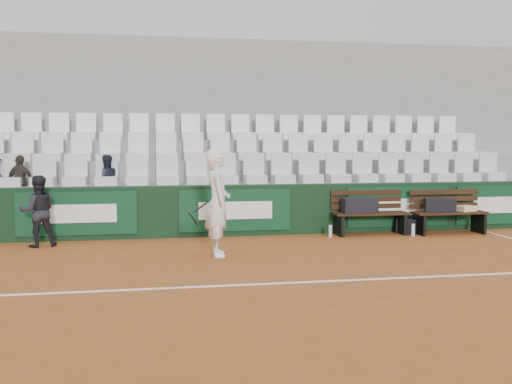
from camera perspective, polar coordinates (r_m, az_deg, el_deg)
The scene contains 22 objects.
ground at distance 7.62m, azimuth 3.47°, elevation -9.07°, with size 80.00×80.00×0.00m, color #9E5123.
court_baseline at distance 7.62m, azimuth 3.47°, elevation -9.05°, with size 18.00×0.06×0.01m, color white.
back_barrier at distance 11.40m, azimuth -0.84°, elevation -1.80°, with size 18.00×0.34×1.00m.
grandstand_tier_front at distance 12.01m, azimuth -1.64°, elevation -1.46°, with size 18.00×0.95×1.00m, color gray.
grandstand_tier_mid at distance 12.93m, azimuth -2.25°, elevation -0.00°, with size 18.00×0.95×1.45m, color gray.
grandstand_tier_back at distance 13.85m, azimuth -2.78°, elevation 1.26°, with size 18.00×0.95×1.90m, color gray.
grandstand_rear_wall at distance 14.44m, azimuth -3.12°, elevation 6.37°, with size 18.00×0.30×4.40m, color gray.
seat_row_front at distance 11.78m, azimuth -1.53°, elevation 2.39°, with size 11.90×0.44×0.63m, color silver.
seat_row_mid at distance 12.70m, azimuth -2.16°, elevation 4.61°, with size 11.90×0.44×0.63m, color silver.
seat_row_back at distance 13.65m, azimuth -2.71°, elevation 6.52°, with size 11.90×0.44×0.63m, color white.
bench_left at distance 11.67m, azimuth 11.33°, elevation -3.11°, with size 1.50×0.56×0.45m, color black.
bench_right at distance 12.22m, azimuth 18.75°, elevation -2.92°, with size 1.50×0.56×0.45m, color #321A0F.
sports_bag_left at distance 11.54m, azimuth 10.31°, elevation -1.32°, with size 0.69×0.29×0.29m, color black.
sports_bag_right at distance 12.06m, azimuth 17.94°, elevation -1.27°, with size 0.59×0.27×0.27m, color black.
towel at distance 12.39m, azimuth 20.23°, elevation -1.55°, with size 0.38×0.28×0.11m, color beige.
sports_bag_ground at distance 12.11m, azimuth 14.92°, elevation -3.28°, with size 0.47×0.29×0.29m, color black.
water_bottle_near at distance 11.23m, azimuth 7.44°, elevation -3.91°, with size 0.07×0.07×0.24m, color silver.
water_bottle_far at distance 11.68m, azimuth 15.44°, elevation -3.69°, with size 0.07×0.07×0.25m, color silver.
tennis_player at distance 9.29m, azimuth -3.87°, elevation -1.07°, with size 0.71×0.65×1.74m.
ball_kid at distance 10.79m, azimuth -20.97°, elevation -1.80°, with size 0.62×0.48×1.27m, color black.
spectator_b at distance 11.98m, azimuth -22.53°, elevation 3.08°, with size 0.62×0.26×1.06m, color #312C27.
spectator_c at distance 11.73m, azimuth -14.80°, elevation 3.25°, with size 0.51×0.40×1.06m, color #1D222C.
Camera 1 is at (-1.72, -7.19, 1.85)m, focal length 40.00 mm.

